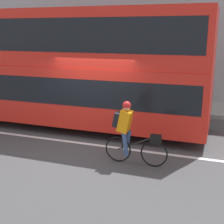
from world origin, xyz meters
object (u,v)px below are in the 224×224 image
(bus, at_px, (72,64))
(cyclist_on_bike, at_px, (129,131))
(trash_bin, at_px, (175,95))
(street_sign_post, at_px, (163,73))

(bus, xyz_separation_m, cyclist_on_bike, (2.76, -2.45, -1.30))
(bus, height_order, cyclist_on_bike, bus)
(bus, relative_size, cyclist_on_bike, 5.66)
(bus, relative_size, trash_bin, 10.62)
(cyclist_on_bike, xyz_separation_m, trash_bin, (0.23, 6.14, -0.28))
(bus, xyz_separation_m, street_sign_post, (2.40, 3.68, -0.66))
(trash_bin, bearing_deg, bus, -129.03)
(cyclist_on_bike, relative_size, street_sign_post, 0.67)
(bus, distance_m, street_sign_post, 4.45)
(cyclist_on_bike, distance_m, street_sign_post, 6.18)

